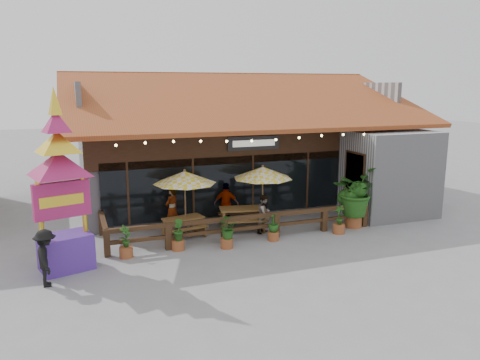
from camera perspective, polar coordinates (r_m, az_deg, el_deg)
name	(u,v)px	position (r m, az deg, el deg)	size (l,w,h in m)	color
ground	(283,231)	(18.02, 5.21, -6.24)	(100.00, 100.00, 0.00)	gray
restaurant_building	(232,151)	(23.63, -0.95, 3.53)	(15.50, 14.73, 6.09)	#A6A6AA
patio_railing	(229,223)	(16.80, -1.37, -5.32)	(10.00, 2.60, 0.92)	#402A17
umbrella_left	(185,178)	(17.14, -6.76, 0.29)	(2.64, 2.64, 2.48)	brown
umbrella_right	(263,173)	(18.03, 2.79, 0.88)	(2.63, 2.63, 2.47)	brown
picnic_table_left	(183,223)	(17.40, -6.91, -5.28)	(1.71, 1.56, 0.70)	brown
picnic_table_right	(243,215)	(18.07, 0.32, -4.26)	(2.00, 1.81, 0.84)	brown
thai_sign_tower	(60,169)	(14.54, -21.14, 1.31)	(2.68, 2.68, 5.85)	#4F2997
tropical_plant	(355,192)	(18.64, 13.80, -1.49)	(2.33, 2.31, 2.44)	brown
diner_a	(172,209)	(17.79, -8.28, -3.58)	(0.64, 0.42, 1.77)	#3A1E12
diner_b	(265,214)	(17.59, 3.02, -4.15)	(0.71, 0.56, 1.47)	#3A1E12
diner_c	(226,204)	(18.51, -1.66, -2.96)	(1.00, 0.42, 1.71)	#3A1E12
pedestrian	(46,258)	(14.07, -22.58, -8.77)	(1.04, 0.60, 1.61)	black
planter_a	(126,244)	(15.62, -13.75, -7.60)	(0.46, 0.44, 1.07)	brown
planter_b	(178,236)	(15.97, -7.57, -6.82)	(0.43, 0.46, 1.06)	brown
planter_c	(227,231)	(15.99, -1.63, -6.28)	(0.83, 0.84, 1.05)	brown
planter_d	(274,228)	(16.82, 4.11, -5.81)	(0.52, 0.52, 0.99)	brown
planter_e	(339,222)	(17.96, 11.99, -4.98)	(0.45, 0.45, 1.10)	brown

